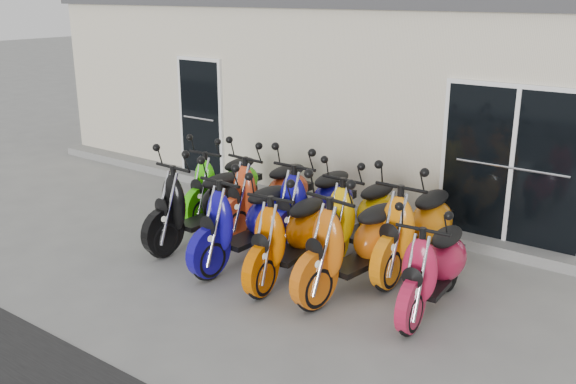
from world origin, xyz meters
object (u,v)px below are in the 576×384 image
object	(u,v)px
scooter_back_green	(224,175)
scooter_back_extra	(416,215)
scooter_back_yellow	(361,204)
scooter_front_black	(200,193)
scooter_back_blue	(314,192)
scooter_back_red	(268,183)
scooter_front_red	(434,254)
scooter_front_blue	(246,209)
scooter_front_orange_b	(356,229)
scooter_front_orange_a	(290,223)

from	to	relation	value
scooter_back_green	scooter_back_extra	bearing A→B (deg)	-5.61
scooter_back_green	scooter_back_yellow	distance (m)	2.50
scooter_back_yellow	scooter_back_extra	xyz separation A→B (m)	(0.85, -0.07, 0.05)
scooter_front_black	scooter_back_blue	size ratio (longest dim) A/B	0.98
scooter_back_green	scooter_back_red	distance (m)	0.93
scooter_front_red	scooter_back_green	xyz separation A→B (m)	(-3.99, 0.95, 0.02)
scooter_front_blue	scooter_back_extra	world-z (taller)	scooter_back_extra
scooter_front_black	scooter_back_red	xyz separation A→B (m)	(0.45, 0.96, -0.00)
scooter_front_black	scooter_back_yellow	xyz separation A→B (m)	(2.02, 0.99, -0.03)
scooter_front_orange_b	scooter_back_blue	size ratio (longest dim) A/B	1.02
scooter_front_blue	scooter_back_yellow	world-z (taller)	scooter_front_blue
scooter_back_yellow	scooter_back_extra	bearing A→B (deg)	-2.92
scooter_back_green	scooter_back_blue	distance (m)	1.79
scooter_front_black	scooter_front_orange_b	distance (m)	2.55
scooter_front_blue	scooter_back_red	size ratio (longest dim) A/B	1.01
scooter_front_blue	scooter_front_orange_b	size ratio (longest dim) A/B	0.97
scooter_back_extra	scooter_back_yellow	bearing A→B (deg)	175.37
scooter_front_orange_b	scooter_back_extra	size ratio (longest dim) A/B	1.02
scooter_front_orange_b	scooter_back_extra	xyz separation A→B (m)	(0.32, 0.93, -0.01)
scooter_back_yellow	scooter_front_orange_a	bearing A→B (deg)	-103.43
scooter_front_orange_b	scooter_back_red	distance (m)	2.31
scooter_front_orange_a	scooter_back_extra	size ratio (longest dim) A/B	0.94
scooter_back_blue	scooter_back_yellow	bearing A→B (deg)	5.08
scooter_front_orange_b	scooter_back_red	size ratio (longest dim) A/B	1.05
scooter_back_blue	scooter_back_yellow	world-z (taller)	scooter_back_blue
scooter_back_yellow	scooter_front_orange_b	bearing A→B (deg)	-60.60
scooter_back_green	scooter_back_blue	world-z (taller)	scooter_back_blue
scooter_front_orange_b	scooter_front_red	bearing A→B (deg)	11.93
scooter_front_orange_a	scooter_front_blue	bearing A→B (deg)	170.99
scooter_front_blue	scooter_back_green	xyz separation A→B (m)	(-1.45, 1.17, -0.05)
scooter_front_orange_b	scooter_back_yellow	size ratio (longest dim) A/B	1.08
scooter_back_yellow	scooter_back_blue	bearing A→B (deg)	-173.21
scooter_front_black	scooter_back_red	size ratio (longest dim) A/B	1.01
scooter_front_orange_b	scooter_back_blue	xyz separation A→B (m)	(-1.24, 0.93, -0.01)
scooter_front_orange_b	scooter_front_red	distance (m)	0.97
scooter_front_blue	scooter_front_orange_a	size ratio (longest dim) A/B	1.04
scooter_front_red	scooter_front_orange_a	bearing A→B (deg)	-176.75
scooter_front_black	scooter_back_green	world-z (taller)	scooter_front_black
scooter_back_extra	scooter_back_red	bearing A→B (deg)	179.04
scooter_front_red	scooter_back_red	world-z (taller)	scooter_back_red
scooter_front_orange_b	scooter_back_yellow	xyz separation A→B (m)	(-0.53, 1.00, -0.06)
scooter_front_orange_a	scooter_front_black	bearing A→B (deg)	167.64
scooter_back_red	scooter_back_yellow	size ratio (longest dim) A/B	1.03
scooter_front_orange_a	scooter_back_yellow	distance (m)	1.21
scooter_front_blue	scooter_back_green	size ratio (longest dim) A/B	1.08
scooter_front_blue	scooter_front_orange_a	distance (m)	0.74
scooter_back_yellow	scooter_back_extra	world-z (taller)	scooter_back_extra
scooter_back_extra	scooter_front_black	bearing A→B (deg)	-162.29
scooter_front_blue	scooter_back_yellow	bearing A→B (deg)	49.32
scooter_front_orange_a	scooter_front_orange_b	xyz separation A→B (m)	(0.84, 0.17, 0.06)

